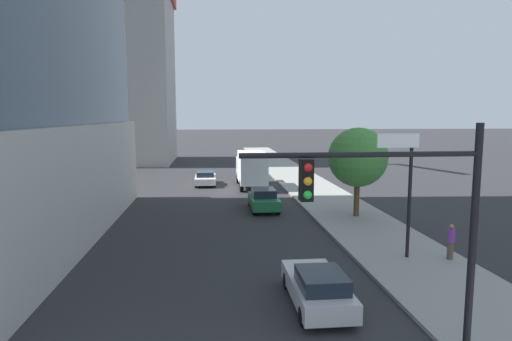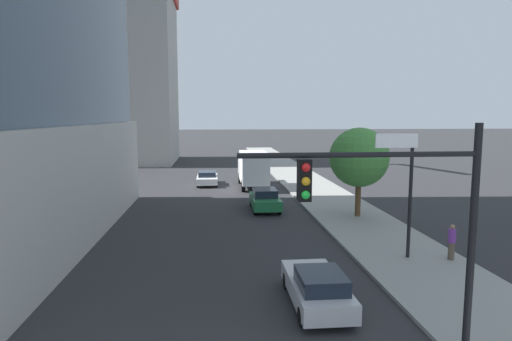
% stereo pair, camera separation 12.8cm
% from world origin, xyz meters
% --- Properties ---
extents(sidewalk, '(5.03, 120.00, 0.15)m').
position_xyz_m(sidewalk, '(7.84, 20.00, 0.07)').
color(sidewalk, gray).
rests_on(sidewalk, ground).
extents(construction_building, '(13.86, 23.16, 34.79)m').
position_xyz_m(construction_building, '(-12.76, 55.52, 14.31)').
color(construction_building, '#B2AFA8').
rests_on(construction_building, ground).
extents(traffic_light_pole, '(6.31, 0.48, 6.29)m').
position_xyz_m(traffic_light_pole, '(3.69, 2.50, 4.39)').
color(traffic_light_pole, black).
rests_on(traffic_light_pole, sidewalk).
extents(street_lamp, '(0.44, 0.44, 5.51)m').
position_xyz_m(street_lamp, '(7.77, 10.58, 3.78)').
color(street_lamp, black).
rests_on(street_lamp, sidewalk).
extents(street_tree, '(3.80, 3.80, 5.72)m').
position_xyz_m(street_tree, '(8.16, 18.88, 3.95)').
color(street_tree, brown).
rests_on(street_tree, sidewalk).
extents(car_green, '(1.89, 4.31, 1.50)m').
position_xyz_m(car_green, '(2.46, 21.98, 0.75)').
color(car_green, '#1E6638').
rests_on(car_green, ground).
extents(car_silver, '(1.80, 4.43, 1.42)m').
position_xyz_m(car_silver, '(2.46, 6.15, 0.70)').
color(car_silver, '#B7B7BC').
rests_on(car_silver, ground).
extents(car_white, '(1.94, 4.40, 1.31)m').
position_xyz_m(car_white, '(-1.76, 33.55, 0.66)').
color(car_white, silver).
rests_on(car_white, ground).
extents(box_truck, '(2.37, 7.06, 3.36)m').
position_xyz_m(box_truck, '(2.46, 31.50, 1.87)').
color(box_truck, silver).
rests_on(box_truck, ground).
extents(pedestrian_purple_shirt, '(0.34, 0.34, 1.62)m').
position_xyz_m(pedestrian_purple_shirt, '(9.57, 10.07, 0.97)').
color(pedestrian_purple_shirt, brown).
rests_on(pedestrian_purple_shirt, sidewalk).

